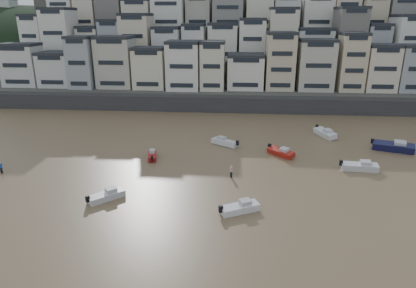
# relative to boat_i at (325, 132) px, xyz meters

# --- Properties ---
(harbor_wall) EXTENTS (140.00, 3.00, 3.50)m
(harbor_wall) POSITION_rel_boat_i_xyz_m (-16.01, 17.43, 0.95)
(harbor_wall) COLOR #38383A
(harbor_wall) RESTS_ON ground
(hillside) EXTENTS (141.04, 66.00, 50.00)m
(hillside) POSITION_rel_boat_i_xyz_m (-11.27, 57.27, 12.21)
(hillside) COLOR #4C4C47
(hillside) RESTS_ON ground
(boat_i) EXTENTS (3.90, 6.18, 1.60)m
(boat_i) POSITION_rel_boat_i_xyz_m (0.00, 0.00, 0.00)
(boat_i) COLOR silver
(boat_i) RESTS_ON ground
(boat_d) EXTENTS (5.67, 2.22, 1.51)m
(boat_d) POSITION_rel_boat_i_xyz_m (1.56, -15.85, -0.05)
(boat_d) COLOR silver
(boat_d) RESTS_ON ground
(boat_g) EXTENTS (7.27, 4.39, 1.89)m
(boat_g) POSITION_rel_boat_i_xyz_m (9.56, -7.04, 0.14)
(boat_g) COLOR #121339
(boat_g) RESTS_ON ground
(boat_j) EXTENTS (4.65, 4.55, 1.34)m
(boat_j) POSITION_rel_boat_i_xyz_m (-31.97, -27.69, -0.13)
(boat_j) COLOR silver
(boat_j) RESTS_ON ground
(boat_h) EXTENTS (5.49, 4.40, 1.47)m
(boat_h) POSITION_rel_boat_i_xyz_m (-18.33, -6.44, -0.07)
(boat_h) COLOR silver
(boat_h) RESTS_ON ground
(boat_e) EXTENTS (4.75, 4.79, 1.39)m
(boat_e) POSITION_rel_boat_i_xyz_m (-9.20, -10.74, -0.11)
(boat_e) COLOR #9F1C13
(boat_e) RESTS_ON ground
(boat_a) EXTENTS (5.22, 3.77, 1.37)m
(boat_a) POSITION_rel_boat_i_xyz_m (-15.75, -29.40, -0.12)
(boat_a) COLOR silver
(boat_a) RESTS_ON ground
(boat_f) EXTENTS (2.21, 4.40, 1.15)m
(boat_f) POSITION_rel_boat_i_xyz_m (-29.48, -13.58, -0.23)
(boat_f) COLOR maroon
(boat_f) RESTS_ON ground
(person_blue) EXTENTS (0.44, 0.44, 1.74)m
(person_blue) POSITION_rel_boat_i_xyz_m (-49.58, -21.10, 0.07)
(person_blue) COLOR #1745B0
(person_blue) RESTS_ON ground
(person_pink) EXTENTS (0.44, 0.44, 1.74)m
(person_pink) POSITION_rel_boat_i_xyz_m (-16.94, -19.82, 0.07)
(person_pink) COLOR tan
(person_pink) RESTS_ON ground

